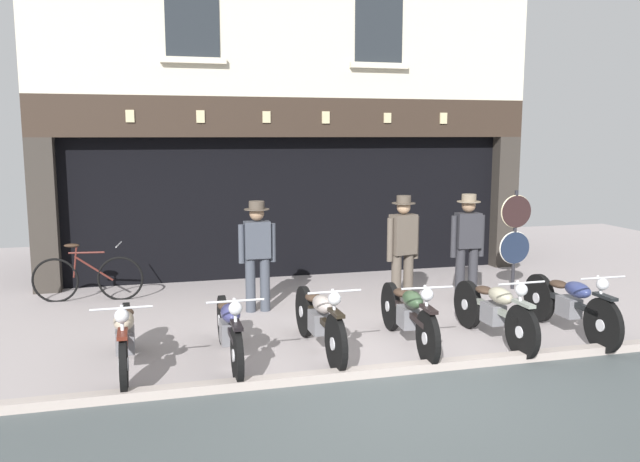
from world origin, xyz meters
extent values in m
cube|color=#9E9494|center=(0.00, 5.00, -0.04)|extent=(21.05, 10.00, 0.08)
cube|color=#AA9C95|center=(0.00, 0.08, 0.01)|extent=(21.05, 0.16, 0.18)
cube|color=black|center=(0.00, 7.30, 1.30)|extent=(8.33, 4.00, 2.60)
cube|color=#332D28|center=(-4.31, 5.18, 1.30)|extent=(0.44, 0.36, 2.60)
cube|color=#332D28|center=(4.31, 5.18, 1.30)|extent=(0.44, 0.36, 2.60)
cube|color=#23282D|center=(0.00, 5.55, 1.43)|extent=(7.97, 0.03, 2.18)
cube|color=#30241C|center=(0.00, 5.12, 2.95)|extent=(9.05, 0.24, 0.70)
cube|color=#C6B789|center=(-2.84, 4.99, 2.95)|extent=(0.14, 0.03, 0.20)
cube|color=#C6B789|center=(-1.68, 4.99, 2.95)|extent=(0.14, 0.03, 0.21)
cube|color=#C6B789|center=(-0.54, 4.99, 2.95)|extent=(0.14, 0.03, 0.20)
cube|color=#C6B789|center=(0.54, 4.99, 2.95)|extent=(0.14, 0.03, 0.21)
cube|color=#C6B789|center=(1.72, 4.99, 2.95)|extent=(0.14, 0.03, 0.18)
cube|color=#C6B789|center=(2.85, 4.99, 2.95)|extent=(0.14, 0.03, 0.21)
cube|color=beige|center=(0.00, 5.20, 4.58)|extent=(9.05, 0.40, 2.57)
cube|color=#23282D|center=(-1.78, 4.99, 4.58)|extent=(0.90, 0.02, 1.30)
cube|color=beige|center=(-1.78, 4.95, 3.88)|extent=(1.10, 0.12, 0.10)
cube|color=#23282D|center=(1.53, 4.99, 4.58)|extent=(0.90, 0.02, 1.30)
cube|color=beige|center=(1.53, 4.95, 3.88)|extent=(1.10, 0.12, 0.10)
cylinder|color=black|center=(-2.89, 0.27, 0.31)|extent=(0.07, 0.62, 0.62)
cylinder|color=silver|center=(-2.89, 0.27, 0.31)|extent=(0.10, 0.14, 0.14)
cylinder|color=black|center=(-2.90, 1.60, 0.31)|extent=(0.08, 0.62, 0.62)
cylinder|color=silver|center=(-2.90, 1.60, 0.31)|extent=(0.11, 0.14, 0.14)
cube|color=#592015|center=(-2.89, 0.94, 0.43)|extent=(0.08, 1.22, 0.07)
cube|color=slate|center=(-2.89, 0.94, 0.36)|extent=(0.20, 0.32, 0.26)
ellipsoid|color=tan|center=(-2.89, 0.78, 0.63)|extent=(0.22, 0.46, 0.20)
ellipsoid|color=#38281E|center=(-2.90, 1.18, 0.61)|extent=(0.20, 0.30, 0.10)
cube|color=#592015|center=(-2.89, 0.27, 0.64)|extent=(0.10, 0.36, 0.04)
sphere|color=silver|center=(-2.89, 0.33, 0.81)|extent=(0.15, 0.15, 0.15)
cylinder|color=silver|center=(-2.89, 0.33, 0.89)|extent=(0.62, 0.03, 0.02)
cylinder|color=silver|center=(-2.89, 0.31, 0.60)|extent=(0.04, 0.25, 0.61)
cylinder|color=black|center=(-1.73, 0.25, 0.31)|extent=(0.07, 0.63, 0.63)
cylinder|color=silver|center=(-1.73, 0.25, 0.31)|extent=(0.10, 0.14, 0.14)
cylinder|color=black|center=(-1.73, 1.62, 0.31)|extent=(0.08, 0.63, 0.63)
cylinder|color=silver|center=(-1.73, 1.62, 0.31)|extent=(0.11, 0.14, 0.14)
cube|color=black|center=(-1.73, 0.93, 0.43)|extent=(0.07, 1.27, 0.07)
cube|color=slate|center=(-1.73, 0.93, 0.36)|extent=(0.20, 0.32, 0.26)
ellipsoid|color=navy|center=(-1.73, 0.77, 0.63)|extent=(0.22, 0.46, 0.20)
ellipsoid|color=#38281E|center=(-1.73, 1.18, 0.61)|extent=(0.20, 0.30, 0.10)
cube|color=black|center=(-1.73, 0.25, 0.65)|extent=(0.10, 0.36, 0.04)
sphere|color=silver|center=(-1.73, 0.31, 0.81)|extent=(0.15, 0.15, 0.15)
cylinder|color=silver|center=(-1.73, 0.31, 0.89)|extent=(0.62, 0.03, 0.02)
cylinder|color=silver|center=(-1.73, 0.29, 0.60)|extent=(0.04, 0.26, 0.61)
cylinder|color=black|center=(-0.62, 0.29, 0.33)|extent=(0.09, 0.67, 0.67)
cylinder|color=silver|center=(-0.62, 0.29, 0.33)|extent=(0.10, 0.15, 0.15)
cylinder|color=black|center=(-0.65, 1.67, 0.33)|extent=(0.10, 0.67, 0.67)
cylinder|color=silver|center=(-0.65, 1.67, 0.33)|extent=(0.11, 0.15, 0.15)
cube|color=black|center=(-0.63, 0.98, 0.45)|extent=(0.10, 1.27, 0.07)
cube|color=slate|center=(-0.63, 0.98, 0.38)|extent=(0.21, 0.32, 0.26)
ellipsoid|color=#A2968F|center=(-0.63, 0.82, 0.65)|extent=(0.23, 0.47, 0.20)
ellipsoid|color=#38281E|center=(-0.64, 1.23, 0.63)|extent=(0.21, 0.30, 0.10)
cube|color=black|center=(-0.62, 0.29, 0.69)|extent=(0.11, 0.36, 0.04)
sphere|color=silver|center=(-0.62, 0.35, 0.83)|extent=(0.15, 0.15, 0.15)
cylinder|color=silver|center=(-0.62, 0.35, 0.91)|extent=(0.62, 0.04, 0.02)
cylinder|color=silver|center=(-0.62, 0.33, 0.62)|extent=(0.04, 0.23, 0.62)
cylinder|color=black|center=(0.47, 0.23, 0.33)|extent=(0.11, 0.65, 0.65)
cylinder|color=silver|center=(0.47, 0.23, 0.33)|extent=(0.11, 0.15, 0.14)
cylinder|color=black|center=(0.56, 1.65, 0.33)|extent=(0.12, 0.66, 0.65)
cylinder|color=silver|center=(0.56, 1.65, 0.33)|extent=(0.12, 0.15, 0.14)
cube|color=black|center=(0.51, 0.94, 0.45)|extent=(0.15, 1.32, 0.07)
cube|color=slate|center=(0.51, 0.94, 0.38)|extent=(0.22, 0.33, 0.26)
ellipsoid|color=#32482F|center=(0.50, 0.77, 0.65)|extent=(0.25, 0.47, 0.20)
ellipsoid|color=#38281E|center=(0.53, 1.20, 0.63)|extent=(0.22, 0.31, 0.10)
cube|color=black|center=(0.47, 0.23, 0.67)|extent=(0.12, 0.37, 0.04)
sphere|color=silver|center=(0.47, 0.29, 0.83)|extent=(0.15, 0.15, 0.15)
cylinder|color=silver|center=(0.47, 0.29, 0.91)|extent=(0.62, 0.06, 0.02)
cylinder|color=silver|center=(0.47, 0.27, 0.62)|extent=(0.05, 0.24, 0.62)
cylinder|color=black|center=(1.65, 0.16, 0.33)|extent=(0.08, 0.65, 0.65)
cylinder|color=silver|center=(1.65, 0.16, 0.33)|extent=(0.10, 0.15, 0.14)
cylinder|color=black|center=(1.62, 1.47, 0.33)|extent=(0.09, 0.66, 0.65)
cylinder|color=silver|center=(1.62, 1.47, 0.33)|extent=(0.11, 0.15, 0.14)
cube|color=gray|center=(1.63, 0.82, 0.45)|extent=(0.10, 1.21, 0.07)
cube|color=slate|center=(1.63, 0.82, 0.38)|extent=(0.21, 0.32, 0.26)
ellipsoid|color=#A39D84|center=(1.64, 0.66, 0.65)|extent=(0.23, 0.46, 0.20)
ellipsoid|color=#38281E|center=(1.63, 1.05, 0.63)|extent=(0.21, 0.30, 0.10)
cube|color=gray|center=(1.65, 0.16, 0.67)|extent=(0.11, 0.36, 0.04)
sphere|color=silver|center=(1.65, 0.22, 0.83)|extent=(0.15, 0.15, 0.15)
cylinder|color=silver|center=(1.65, 0.22, 0.91)|extent=(0.62, 0.04, 0.02)
cylinder|color=silver|center=(1.65, 0.20, 0.62)|extent=(0.04, 0.25, 0.61)
cylinder|color=black|center=(2.73, 0.11, 0.34)|extent=(0.08, 0.68, 0.68)
cylinder|color=silver|center=(2.73, 0.11, 0.34)|extent=(0.10, 0.15, 0.15)
cylinder|color=black|center=(2.75, 1.49, 0.34)|extent=(0.09, 0.68, 0.68)
cylinder|color=silver|center=(2.75, 1.49, 0.34)|extent=(0.11, 0.15, 0.15)
cube|color=black|center=(2.74, 0.80, 0.46)|extent=(0.09, 1.27, 0.07)
cube|color=slate|center=(2.74, 0.80, 0.39)|extent=(0.20, 0.32, 0.26)
ellipsoid|color=navy|center=(2.74, 0.64, 0.66)|extent=(0.23, 0.46, 0.20)
ellipsoid|color=#38281E|center=(2.74, 1.05, 0.64)|extent=(0.20, 0.30, 0.10)
cube|color=black|center=(2.73, 0.11, 0.70)|extent=(0.10, 0.36, 0.04)
sphere|color=silver|center=(2.73, 0.17, 0.84)|extent=(0.15, 0.15, 0.15)
cylinder|color=silver|center=(2.73, 0.17, 0.92)|extent=(0.62, 0.03, 0.02)
cylinder|color=silver|center=(2.73, 0.15, 0.63)|extent=(0.04, 0.28, 0.61)
cylinder|color=#3D424C|center=(-0.94, 3.03, 0.42)|extent=(0.15, 0.15, 0.84)
cylinder|color=#3D424C|center=(-1.16, 3.03, 0.42)|extent=(0.15, 0.15, 0.84)
cube|color=#3D424C|center=(-1.05, 3.03, 1.10)|extent=(0.38, 0.22, 0.55)
cube|color=silver|center=(-1.05, 3.14, 1.16)|extent=(0.14, 0.02, 0.31)
cube|color=black|center=(-1.05, 3.15, 1.15)|extent=(0.05, 0.01, 0.29)
cylinder|color=#3D424C|center=(-0.82, 3.03, 1.04)|extent=(0.09, 0.09, 0.58)
cylinder|color=#3D424C|center=(-1.29, 3.03, 1.04)|extent=(0.09, 0.09, 0.58)
sphere|color=#9E7A5B|center=(-1.05, 3.03, 1.49)|extent=(0.22, 0.22, 0.22)
cylinder|color=#4C4238|center=(-1.05, 3.03, 1.55)|extent=(0.37, 0.37, 0.01)
cylinder|color=#4C4238|center=(-1.05, 3.03, 1.61)|extent=(0.23, 0.23, 0.12)
cylinder|color=brown|center=(1.18, 2.54, 0.45)|extent=(0.15, 0.15, 0.89)
cylinder|color=brown|center=(0.96, 2.49, 0.45)|extent=(0.15, 0.15, 0.89)
cube|color=brown|center=(1.07, 2.52, 1.17)|extent=(0.42, 0.31, 0.60)
cube|color=silver|center=(1.04, 2.63, 1.24)|extent=(0.14, 0.05, 0.33)
cube|color=#47234C|center=(1.04, 2.64, 1.23)|extent=(0.05, 0.02, 0.31)
cylinder|color=brown|center=(1.30, 2.57, 1.11)|extent=(0.09, 0.09, 0.65)
cylinder|color=brown|center=(0.84, 2.46, 1.11)|extent=(0.09, 0.09, 0.65)
sphere|color=tan|center=(1.07, 2.52, 1.58)|extent=(0.21, 0.21, 0.21)
cylinder|color=#4C4238|center=(1.07, 2.52, 1.64)|extent=(0.35, 0.35, 0.01)
cylinder|color=#4C4238|center=(1.07, 2.52, 1.69)|extent=(0.22, 0.22, 0.11)
cylinder|color=#2D2D33|center=(2.36, 2.73, 0.45)|extent=(0.15, 0.15, 0.90)
cylinder|color=#2D2D33|center=(2.14, 2.74, 0.45)|extent=(0.15, 0.15, 0.90)
cube|color=#2D2D33|center=(2.25, 2.74, 1.15)|extent=(0.39, 0.24, 0.55)
cube|color=silver|center=(2.25, 2.85, 1.22)|extent=(0.14, 0.03, 0.31)
cube|color=maroon|center=(2.26, 2.86, 1.21)|extent=(0.05, 0.01, 0.29)
cylinder|color=#2D2D33|center=(2.48, 2.72, 1.06)|extent=(0.09, 0.09, 0.66)
cylinder|color=#2D2D33|center=(2.01, 2.75, 1.06)|extent=(0.09, 0.09, 0.66)
sphere|color=#9E7A5B|center=(2.25, 2.74, 1.55)|extent=(0.22, 0.22, 0.22)
cylinder|color=#7F705B|center=(2.25, 2.74, 1.61)|extent=(0.37, 0.37, 0.01)
cylinder|color=#7F705B|center=(2.25, 2.74, 1.67)|extent=(0.23, 0.23, 0.12)
cylinder|color=#232328|center=(3.45, 3.32, 0.85)|extent=(0.06, 0.06, 1.71)
cylinder|color=black|center=(3.45, 3.30, 1.35)|extent=(0.55, 0.03, 0.55)
torus|color=beige|center=(3.45, 3.32, 1.35)|extent=(0.57, 0.04, 0.57)
cylinder|color=#192338|center=(3.45, 3.30, 0.72)|extent=(0.55, 0.03, 0.55)
torus|color=silver|center=(3.45, 3.32, 0.72)|extent=(0.57, 0.04, 0.57)
cube|color=silver|center=(-2.00, 5.40, 1.76)|extent=(0.64, 0.02, 0.99)
cube|color=#511E19|center=(-2.00, 5.39, 2.16)|extent=(0.64, 0.01, 0.20)
cube|color=silver|center=(-3.04, 5.40, 1.73)|extent=(0.72, 0.02, 1.11)
cube|color=#1E3323|center=(-3.04, 5.39, 2.19)|extent=(0.72, 0.01, 0.20)
torus|color=black|center=(-3.08, 4.28, 0.35)|extent=(0.73, 0.12, 0.73)
torus|color=black|center=(-4.08, 4.40, 0.35)|extent=(0.73, 0.12, 0.73)
cylinder|color=#4C1E19|center=(-3.48, 4.33, 0.53)|extent=(0.59, 0.10, 0.43)
cylinder|color=#4C1E19|center=(-3.58, 4.34, 0.79)|extent=(0.55, 0.10, 0.03)
cylinder|color=#4C1E19|center=(-3.76, 4.36, 0.65)|extent=(0.10, 0.04, 0.52)
ellipsoid|color=#332319|center=(-3.80, 4.36, 0.91)|extent=(0.25, 0.15, 0.06)
cylinder|color=silver|center=(-3.08, 4.28, 0.91)|extent=(0.08, 0.50, 0.02)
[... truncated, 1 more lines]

